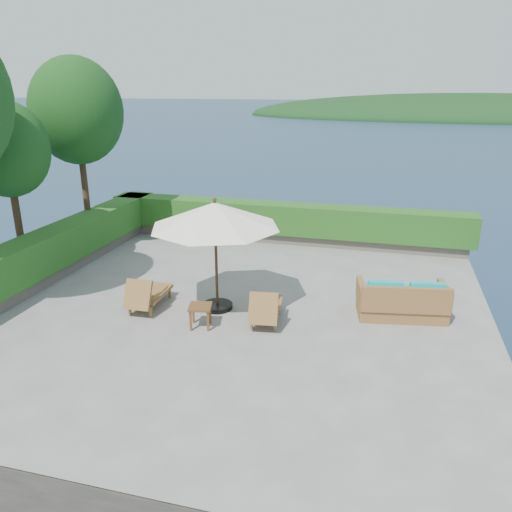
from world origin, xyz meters
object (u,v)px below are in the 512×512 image
(side_table, at_px, (200,309))
(wicker_loveseat, at_px, (402,302))
(lounge_right, at_px, (266,307))
(lounge_left, at_px, (147,294))
(patio_umbrella, at_px, (215,216))

(side_table, distance_m, wicker_loveseat, 4.67)
(wicker_loveseat, bearing_deg, lounge_right, -169.92)
(lounge_left, bearing_deg, patio_umbrella, 13.03)
(side_table, bearing_deg, lounge_right, 24.57)
(lounge_left, bearing_deg, wicker_loveseat, 8.53)
(patio_umbrella, distance_m, wicker_loveseat, 4.78)
(lounge_right, bearing_deg, side_table, -163.11)
(side_table, height_order, wicker_loveseat, wicker_loveseat)
(lounge_left, bearing_deg, side_table, -22.50)
(lounge_left, relative_size, wicker_loveseat, 0.72)
(patio_umbrella, height_order, lounge_right, patio_umbrella)
(patio_umbrella, relative_size, lounge_left, 2.00)
(patio_umbrella, distance_m, lounge_right, 2.39)
(lounge_right, distance_m, wicker_loveseat, 3.19)
(side_table, xyz_separation_m, wicker_loveseat, (4.36, 1.69, -0.05))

